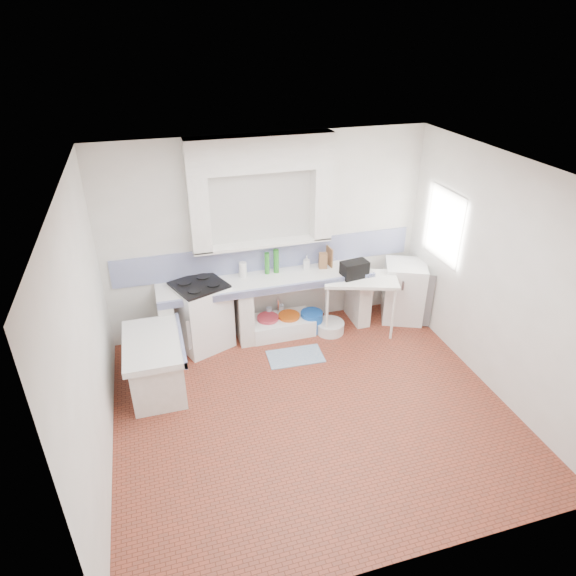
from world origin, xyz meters
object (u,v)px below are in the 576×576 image
object	(u,v)px
fridge	(403,291)
side_table	(359,304)
stove	(202,316)
sink	(282,326)

from	to	relation	value
fridge	side_table	bearing A→B (deg)	-147.66
side_table	fridge	xyz separation A→B (m)	(0.78, 0.12, 0.02)
fridge	stove	bearing A→B (deg)	-158.89
stove	side_table	size ratio (longest dim) A/B	0.91
stove	fridge	xyz separation A→B (m)	(3.01, -0.13, -0.02)
side_table	fridge	size ratio (longest dim) A/B	1.14
stove	fridge	distance (m)	3.01
sink	side_table	world-z (taller)	side_table
stove	side_table	xyz separation A→B (m)	(2.22, -0.25, -0.04)
side_table	fridge	bearing A→B (deg)	27.24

